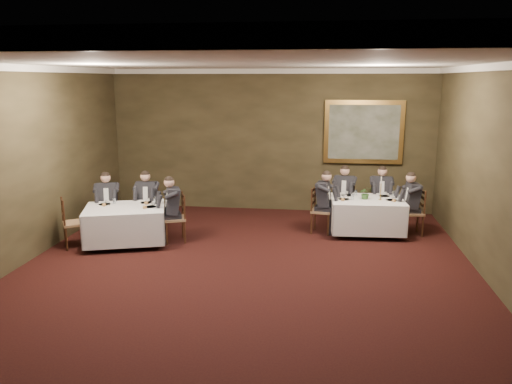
% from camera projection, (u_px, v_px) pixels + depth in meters
% --- Properties ---
extents(ground, '(10.00, 10.00, 0.00)m').
position_uv_depth(ground, '(238.00, 288.00, 7.95)').
color(ground, black).
rests_on(ground, ground).
extents(ceiling, '(8.00, 10.00, 0.10)m').
position_uv_depth(ceiling, '(236.00, 61.00, 7.18)').
color(ceiling, silver).
rests_on(ceiling, back_wall).
extents(back_wall, '(8.00, 0.10, 3.50)m').
position_uv_depth(back_wall, '(271.00, 141.00, 12.40)').
color(back_wall, '#2D2716').
rests_on(back_wall, ground).
extents(front_wall, '(8.00, 0.10, 3.50)m').
position_uv_depth(front_wall, '(86.00, 360.00, 2.73)').
color(front_wall, '#2D2716').
rests_on(front_wall, ground).
extents(crown_molding, '(8.00, 10.00, 0.12)m').
position_uv_depth(crown_molding, '(237.00, 66.00, 7.19)').
color(crown_molding, white).
rests_on(crown_molding, back_wall).
extents(table_main, '(1.59, 1.25, 0.67)m').
position_uv_depth(table_main, '(367.00, 213.00, 10.66)').
color(table_main, black).
rests_on(table_main, ground).
extents(table_second, '(1.85, 1.60, 0.67)m').
position_uv_depth(table_second, '(125.00, 222.00, 9.98)').
color(table_second, black).
rests_on(table_second, ground).
extents(chair_main_backleft, '(0.52, 0.50, 1.00)m').
position_uv_depth(chair_main_backleft, '(344.00, 211.00, 11.49)').
color(chair_main_backleft, olive).
rests_on(chair_main_backleft, ground).
extents(diner_main_backleft, '(0.49, 0.55, 1.35)m').
position_uv_depth(diner_main_backleft, '(344.00, 201.00, 11.43)').
color(diner_main_backleft, black).
rests_on(diner_main_backleft, chair_main_backleft).
extents(chair_main_backright, '(0.44, 0.42, 1.00)m').
position_uv_depth(chair_main_backright, '(380.00, 212.00, 11.43)').
color(chair_main_backright, olive).
rests_on(chair_main_backright, ground).
extents(diner_main_backright, '(0.42, 0.48, 1.35)m').
position_uv_depth(diner_main_backright, '(380.00, 202.00, 11.37)').
color(diner_main_backright, black).
rests_on(diner_main_backright, chair_main_backright).
extents(chair_main_endleft, '(0.49, 0.51, 1.00)m').
position_uv_depth(chair_main_endleft, '(321.00, 220.00, 10.78)').
color(chair_main_endleft, olive).
rests_on(chair_main_endleft, ground).
extents(diner_main_endleft, '(0.54, 0.48, 1.35)m').
position_uv_depth(diner_main_endleft, '(322.00, 210.00, 10.72)').
color(diner_main_endleft, black).
rests_on(diner_main_endleft, chair_main_endleft).
extents(chair_main_endright, '(0.47, 0.48, 1.00)m').
position_uv_depth(chair_main_endright, '(412.00, 222.00, 10.62)').
color(chair_main_endright, olive).
rests_on(chair_main_endright, ground).
extents(diner_main_endright, '(0.52, 0.45, 1.35)m').
position_uv_depth(diner_main_endright, '(412.00, 211.00, 10.57)').
color(diner_main_endright, black).
rests_on(diner_main_endright, chair_main_endright).
extents(chair_sec_backleft, '(0.55, 0.53, 1.00)m').
position_uv_depth(chair_sec_backleft, '(109.00, 221.00, 10.71)').
color(chair_sec_backleft, olive).
rests_on(chair_sec_backleft, ground).
extents(diner_sec_backleft, '(0.53, 0.58, 1.35)m').
position_uv_depth(diner_sec_backleft, '(108.00, 210.00, 10.65)').
color(diner_sec_backleft, black).
rests_on(diner_sec_backleft, chair_sec_backleft).
extents(chair_sec_backright, '(0.47, 0.46, 1.00)m').
position_uv_depth(chair_sec_backright, '(149.00, 219.00, 10.85)').
color(chair_sec_backright, olive).
rests_on(chair_sec_backright, ground).
extents(diner_sec_backright, '(0.45, 0.51, 1.35)m').
position_uv_depth(diner_sec_backright, '(148.00, 209.00, 10.79)').
color(diner_sec_backright, black).
rests_on(diner_sec_backright, chair_sec_backright).
extents(chair_sec_endright, '(0.55, 0.57, 1.00)m').
position_uv_depth(chair_sec_endright, '(175.00, 228.00, 10.18)').
color(chair_sec_endright, olive).
rests_on(chair_sec_endright, ground).
extents(diner_sec_endright, '(0.59, 0.55, 1.35)m').
position_uv_depth(diner_sec_endright, '(174.00, 217.00, 10.13)').
color(diner_sec_endright, black).
rests_on(diner_sec_endright, chair_sec_endright).
extents(chair_sec_endleft, '(0.59, 0.60, 1.00)m').
position_uv_depth(chair_sec_endleft, '(75.00, 233.00, 9.85)').
color(chair_sec_endleft, olive).
rests_on(chair_sec_endleft, ground).
extents(centerpiece, '(0.29, 0.26, 0.28)m').
position_uv_depth(centerpiece, '(366.00, 193.00, 10.56)').
color(centerpiece, '#2D5926').
rests_on(centerpiece, table_main).
extents(candlestick, '(0.08, 0.08, 0.52)m').
position_uv_depth(candlestick, '(381.00, 191.00, 10.49)').
color(candlestick, gold).
rests_on(candlestick, table_main).
extents(place_setting_table_main, '(0.33, 0.31, 0.14)m').
position_uv_depth(place_setting_table_main, '(349.00, 194.00, 10.95)').
color(place_setting_table_main, white).
rests_on(place_setting_table_main, table_main).
extents(place_setting_table_second, '(0.33, 0.31, 0.14)m').
position_uv_depth(place_setting_table_second, '(108.00, 202.00, 10.16)').
color(place_setting_table_second, white).
rests_on(place_setting_table_second, table_second).
extents(painting, '(1.88, 0.09, 1.52)m').
position_uv_depth(painting, '(364.00, 132.00, 12.00)').
color(painting, gold).
rests_on(painting, back_wall).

